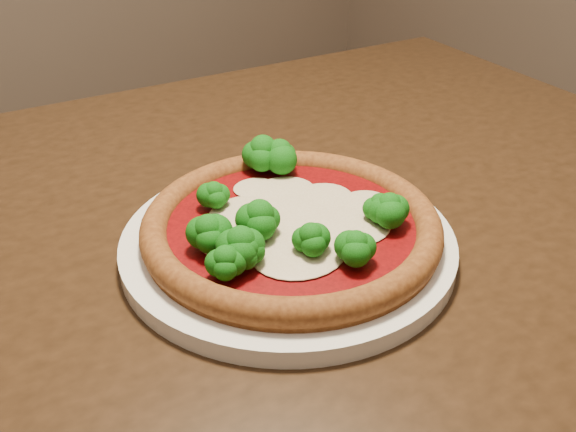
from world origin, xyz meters
TOP-DOWN VIEW (x-y plane):
  - dining_table at (0.21, 0.17)m, footprint 1.29×1.04m
  - plate at (0.18, 0.10)m, footprint 0.33×0.33m
  - pizza at (0.18, 0.10)m, footprint 0.29×0.29m

SIDE VIEW (x-z plane):
  - dining_table at x=0.21m, z-range 0.28..1.03m
  - plate at x=0.18m, z-range 0.75..0.77m
  - pizza at x=0.18m, z-range 0.75..0.82m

